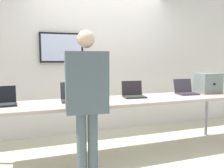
% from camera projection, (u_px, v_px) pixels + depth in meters
% --- Properties ---
extents(ground, '(8.00, 8.00, 0.04)m').
position_uv_depth(ground, '(121.00, 155.00, 3.37)').
color(ground, beige).
extents(back_wall, '(8.00, 0.11, 2.77)m').
position_uv_depth(back_wall, '(99.00, 58.00, 4.27)').
color(back_wall, silver).
rests_on(back_wall, ground).
extents(workbench, '(3.65, 0.70, 0.80)m').
position_uv_depth(workbench, '(122.00, 103.00, 3.28)').
color(workbench, '#B5A39B').
rests_on(workbench, ground).
extents(equipment_box, '(0.37, 0.31, 0.33)m').
position_uv_depth(equipment_box, '(208.00, 83.00, 3.87)').
color(equipment_box, slate).
rests_on(equipment_box, workbench).
extents(laptop_station_0, '(0.40, 0.33, 0.23)m').
position_uv_depth(laptop_station_0, '(0.00, 101.00, 2.88)').
color(laptop_station_0, black).
rests_on(laptop_station_0, workbench).
extents(laptop_station_1, '(0.33, 0.30, 0.25)m').
position_uv_depth(laptop_station_1, '(73.00, 97.00, 3.17)').
color(laptop_station_1, '#333539').
rests_on(laptop_station_1, workbench).
extents(laptop_station_2, '(0.34, 0.29, 0.24)m').
position_uv_depth(laptop_station_2, '(133.00, 93.00, 3.47)').
color(laptop_station_2, '#282328').
rests_on(laptop_station_2, workbench).
extents(laptop_station_3, '(0.34, 0.30, 0.24)m').
position_uv_depth(laptop_station_3, '(186.00, 91.00, 3.76)').
color(laptop_station_3, '#393641').
rests_on(laptop_station_3, workbench).
extents(person, '(0.47, 0.62, 1.68)m').
position_uv_depth(person, '(86.00, 93.00, 2.46)').
color(person, '#4E5F66').
rests_on(person, ground).
extents(paper_sheet, '(0.24, 0.32, 0.00)m').
position_uv_depth(paper_sheet, '(94.00, 104.00, 2.97)').
color(paper_sheet, white).
rests_on(paper_sheet, workbench).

